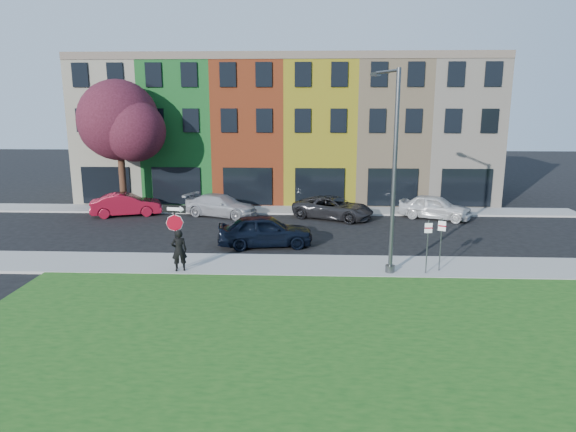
{
  "coord_description": "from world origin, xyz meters",
  "views": [
    {
      "loc": [
        -0.67,
        -18.93,
        7.21
      ],
      "look_at": [
        -1.66,
        4.0,
        2.11
      ],
      "focal_mm": 32.0,
      "sensor_mm": 36.0,
      "label": 1
    }
  ],
  "objects_px": {
    "stop_sign": "(175,224)",
    "man": "(179,250)",
    "street_lamp": "(392,173)",
    "sedan_near": "(265,231)"
  },
  "relations": [
    {
      "from": "stop_sign",
      "to": "sedan_near",
      "type": "bearing_deg",
      "value": 59.85
    },
    {
      "from": "man",
      "to": "sedan_near",
      "type": "bearing_deg",
      "value": -144.68
    },
    {
      "from": "man",
      "to": "sedan_near",
      "type": "xyz_separation_m",
      "value": [
        3.3,
        4.41,
        -0.21
      ]
    },
    {
      "from": "street_lamp",
      "to": "man",
      "type": "bearing_deg",
      "value": 163.99
    },
    {
      "from": "stop_sign",
      "to": "man",
      "type": "distance_m",
      "value": 1.16
    },
    {
      "from": "stop_sign",
      "to": "man",
      "type": "xyz_separation_m",
      "value": [
        0.19,
        -0.23,
        -1.12
      ]
    },
    {
      "from": "man",
      "to": "sedan_near",
      "type": "height_order",
      "value": "man"
    },
    {
      "from": "sedan_near",
      "to": "stop_sign",
      "type": "bearing_deg",
      "value": 131.86
    },
    {
      "from": "stop_sign",
      "to": "street_lamp",
      "type": "distance_m",
      "value": 9.41
    },
    {
      "from": "sedan_near",
      "to": "man",
      "type": "bearing_deg",
      "value": 134.93
    }
  ]
}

